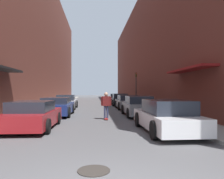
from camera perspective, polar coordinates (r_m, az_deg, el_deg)
name	(u,v)px	position (r m, az deg, el deg)	size (l,w,h in m)	color
ground	(96,106)	(23.27, -4.28, -4.43)	(109.69, 109.69, 0.00)	#515154
curb_strip_left	(58,103)	(28.60, -13.85, -3.51)	(1.80, 49.86, 0.12)	#A3A099
curb_strip_right	(132,103)	(28.66, 5.13, -3.51)	(1.80, 49.86, 0.12)	#A3A099
building_row_left	(35,41)	(29.82, -19.47, 11.96)	(4.90, 49.86, 15.99)	brown
building_row_right	(153,51)	(29.70, 10.73, 9.87)	(4.90, 49.86, 13.81)	brown
parked_car_left_0	(33,115)	(10.35, -19.95, -6.38)	(1.96, 4.07, 1.24)	maroon
parked_car_left_1	(57,107)	(15.26, -14.15, -4.35)	(2.02, 4.29, 1.23)	navy
parked_car_left_2	(66,102)	(20.78, -11.84, -3.20)	(1.89, 4.01, 1.30)	#B7B7BC
parked_car_right_0	(166,117)	(9.28, 13.95, -6.88)	(1.93, 4.50, 1.33)	silver
parked_car_right_1	(138,106)	(14.72, 6.82, -4.37)	(1.86, 4.25, 1.34)	gray
parked_car_right_2	(127,102)	(20.06, 4.05, -3.30)	(1.98, 3.98, 1.28)	gray
parked_car_right_3	(120,100)	(24.77, 2.08, -2.67)	(1.92, 4.38, 1.34)	black
parked_car_right_4	(116,99)	(29.50, 1.04, -2.37)	(1.85, 3.97, 1.24)	gray
skateboarder	(106,103)	(12.79, -1.55, -3.51)	(0.61, 0.78, 1.60)	#B2231E
manhole_cover	(94,171)	(4.96, -4.78, -20.36)	(0.70, 0.70, 0.02)	#332D28
traffic_light	(136,85)	(23.52, 6.29, 1.16)	(0.16, 0.22, 3.49)	#2D2D2D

